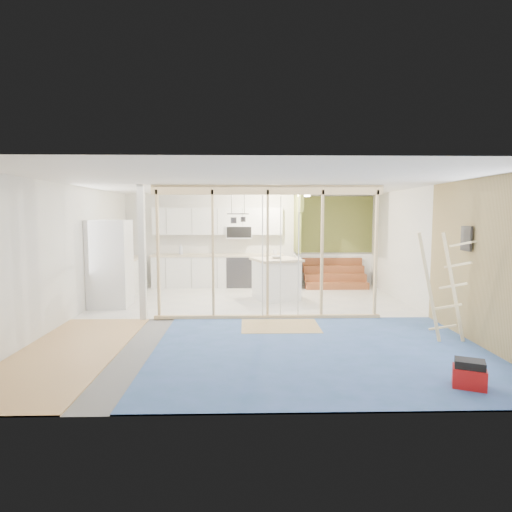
{
  "coord_description": "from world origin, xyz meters",
  "views": [
    {
      "loc": [
        -0.12,
        -8.17,
        2.03
      ],
      "look_at": [
        0.09,
        0.6,
        1.18
      ],
      "focal_mm": 30.0,
      "sensor_mm": 36.0,
      "label": 1
    }
  ],
  "objects_px": {
    "fridge": "(111,264)",
    "ladder": "(444,287)",
    "island": "(276,279)",
    "toolbox": "(469,375)"
  },
  "relations": [
    {
      "from": "toolbox",
      "to": "ladder",
      "type": "distance_m",
      "value": 2.04
    },
    {
      "from": "fridge",
      "to": "island",
      "type": "height_order",
      "value": "fridge"
    },
    {
      "from": "fridge",
      "to": "ladder",
      "type": "xyz_separation_m",
      "value": [
        6.1,
        -2.75,
        -0.07
      ]
    },
    {
      "from": "fridge",
      "to": "ladder",
      "type": "distance_m",
      "value": 6.69
    },
    {
      "from": "island",
      "to": "ladder",
      "type": "distance_m",
      "value": 4.24
    },
    {
      "from": "fridge",
      "to": "ladder",
      "type": "relative_size",
      "value": 1.1
    },
    {
      "from": "fridge",
      "to": "ladder",
      "type": "bearing_deg",
      "value": -25.62
    },
    {
      "from": "island",
      "to": "toolbox",
      "type": "height_order",
      "value": "island"
    },
    {
      "from": "ladder",
      "to": "fridge",
      "type": "bearing_deg",
      "value": 166.92
    },
    {
      "from": "fridge",
      "to": "island",
      "type": "relative_size",
      "value": 1.49
    }
  ]
}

